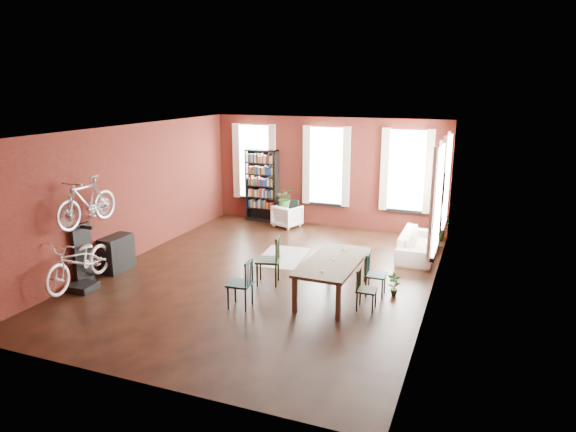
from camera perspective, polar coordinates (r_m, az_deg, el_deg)
The scene contains 19 objects.
room at distance 11.31m, azimuth -0.17°, elevation 4.42°, with size 9.00×9.04×3.22m.
dining_table at distance 10.29m, azimuth 5.04°, elevation -6.89°, with size 0.99×2.19×0.74m, color #473B2A.
dining_chair_a at distance 9.77m, azimuth -5.36°, elevation -7.49°, with size 0.43×0.43×0.93m, color #193836.
dining_chair_b at distance 10.82m, azimuth -2.25°, elevation -4.91°, with size 0.48×0.48×1.05m, color black.
dining_chair_c at distance 9.75m, azimuth 8.73°, elevation -8.12°, with size 0.36×0.36×0.79m, color black.
dining_chair_d at distance 10.41m, azimuth 9.74°, elevation -6.45°, with size 0.40×0.40×0.86m, color #173333.
bookshelf at distance 15.70m, azimuth -2.91°, elevation 3.39°, with size 1.00×0.32×2.20m, color black.
white_armchair at distance 15.15m, azimuth -0.09°, elevation 0.13°, with size 0.70×0.65×0.72m, color white.
cream_sofa at distance 12.97m, azimuth 14.31°, elevation -2.59°, with size 2.08×0.61×0.81m, color beige.
striped_rug at distance 12.59m, azimuth -0.68°, elevation -4.56°, with size 1.05×1.68×0.01m, color black.
bike_trainer at distance 11.42m, azimuth -21.87°, elevation -7.33°, with size 0.49×0.49×0.14m, color black.
bike_wall_rack at distance 11.61m, azimuth -21.85°, elevation -3.95°, with size 0.16×0.60×1.30m, color black.
console_table at distance 12.24m, azimuth -18.49°, elevation -3.95°, with size 0.40×0.80×0.80m, color black.
plant_stand at distance 15.25m, azimuth -0.36°, elevation -0.12°, with size 0.27×0.27×0.54m, color black.
plant_by_sofa at distance 14.40m, azimuth 16.64°, elevation -2.09°, with size 0.38×0.69×0.31m, color #2E5B24.
plant_small at distance 10.57m, azimuth 11.64°, elevation -8.22°, with size 0.25×0.48×0.17m, color #305D25.
bicycle_floor at distance 11.08m, azimuth -22.39°, elevation -2.39°, with size 0.67×1.01×1.92m, color silver.
bicycle_hung at distance 11.08m, azimuth -21.61°, elevation 3.17°, with size 0.47×1.00×1.66m, color #A5A8AD.
plant_on_stand at distance 15.12m, azimuth -0.31°, elevation 1.75°, with size 0.56×0.62×0.48m, color #326227.
Camera 1 is at (4.31, -9.76, 4.11)m, focal length 32.00 mm.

